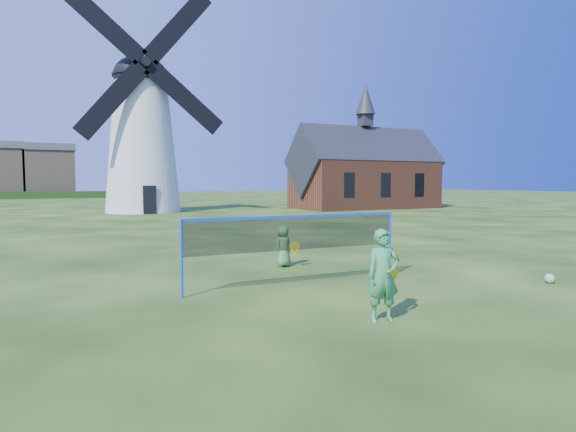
# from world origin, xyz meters

# --- Properties ---
(ground) EXTENTS (220.00, 220.00, 0.00)m
(ground) POSITION_xyz_m (0.00, 0.00, 0.00)
(ground) COLOR black
(ground) RESTS_ON ground
(windmill) EXTENTS (11.34, 5.56, 16.41)m
(windmill) POSITION_xyz_m (1.47, 28.50, 5.85)
(windmill) COLOR white
(windmill) RESTS_ON ground
(chapel) EXTENTS (12.76, 6.18, 10.79)m
(chapel) POSITION_xyz_m (19.95, 25.98, 3.03)
(chapel) COLOR brown
(chapel) RESTS_ON ground
(badminton_net) EXTENTS (5.05, 0.05, 1.55)m
(badminton_net) POSITION_xyz_m (0.15, -0.02, 1.14)
(badminton_net) COLOR blue
(badminton_net) RESTS_ON ground
(player_girl) EXTENTS (0.73, 0.48, 1.51)m
(player_girl) POSITION_xyz_m (0.22, -3.01, 0.75)
(player_girl) COLOR #3E9B57
(player_girl) RESTS_ON ground
(player_boy) EXTENTS (0.67, 0.48, 1.10)m
(player_boy) POSITION_xyz_m (0.94, 2.30, 0.55)
(player_boy) COLOR #538F45
(player_boy) RESTS_ON ground
(play_ball) EXTENTS (0.22, 0.22, 0.22)m
(play_ball) POSITION_xyz_m (5.40, -2.22, 0.11)
(play_ball) COLOR green
(play_ball) RESTS_ON ground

